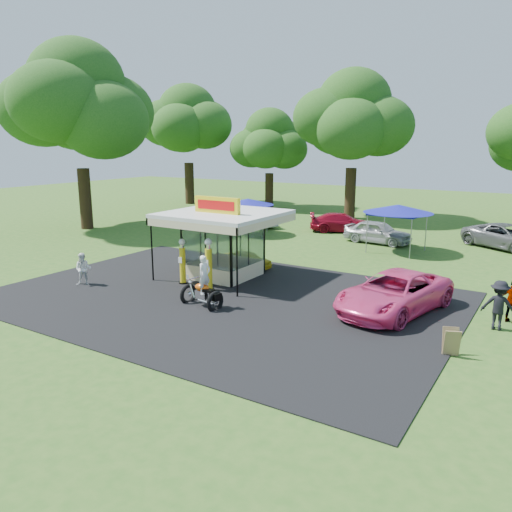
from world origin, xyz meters
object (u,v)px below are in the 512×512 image
(bg_car_a, at_px, (256,217))
(a_frame_sign, at_px, (451,342))
(kiosk_car, at_px, (247,259))
(spectator_east_a, at_px, (499,305))
(gas_pump_right, at_px, (209,266))
(bg_car_d, at_px, (508,237))
(gas_station_kiosk, at_px, (224,243))
(motorcycle, at_px, (203,286))
(gas_pump_left, at_px, (183,263))
(tent_west, at_px, (248,202))
(pink_sedan, at_px, (394,293))
(spectator_west, at_px, (83,269))
(tent_east, at_px, (398,209))
(bg_car_c, at_px, (378,232))

(bg_car_a, bearing_deg, a_frame_sign, -104.11)
(kiosk_car, relative_size, spectator_east_a, 1.50)
(gas_pump_right, xyz_separation_m, spectator_east_a, (12.09, 1.73, -0.26))
(gas_pump_right, distance_m, bg_car_d, 20.79)
(gas_station_kiosk, bearing_deg, gas_pump_right, -70.21)
(motorcycle, bearing_deg, bg_car_a, 124.36)
(gas_pump_left, relative_size, tent_west, 0.58)
(gas_station_kiosk, distance_m, pink_sedan, 9.18)
(gas_pump_right, relative_size, kiosk_car, 0.89)
(motorcycle, distance_m, pink_sedan, 7.87)
(spectator_west, distance_m, tent_east, 18.92)
(kiosk_car, relative_size, spectator_west, 1.75)
(gas_station_kiosk, xyz_separation_m, gas_pump_right, (0.87, -2.41, -0.58))
(tent_west, bearing_deg, tent_east, -0.81)
(spectator_east_a, height_order, bg_car_a, spectator_east_a)
(tent_west, bearing_deg, pink_sedan, -38.48)
(gas_station_kiosk, xyz_separation_m, bg_car_d, (11.65, 15.36, -0.98))
(gas_station_kiosk, bearing_deg, tent_west, 117.05)
(bg_car_c, distance_m, bg_car_d, 8.22)
(gas_pump_left, xyz_separation_m, motorcycle, (3.01, -2.23, -0.18))
(gas_pump_right, xyz_separation_m, kiosk_car, (-0.87, 4.62, -0.72))
(gas_pump_right, height_order, bg_car_a, gas_pump_right)
(spectator_west, bearing_deg, bg_car_d, 13.19)
(gas_pump_right, height_order, kiosk_car, gas_pump_right)
(spectator_west, bearing_deg, a_frame_sign, -34.74)
(pink_sedan, height_order, spectator_west, pink_sedan)
(a_frame_sign, bearing_deg, pink_sedan, 109.06)
(kiosk_car, relative_size, bg_car_a, 0.60)
(spectator_east_a, xyz_separation_m, bg_car_a, (-19.96, 15.05, -0.17))
(gas_pump_left, distance_m, tent_west, 13.86)
(gas_station_kiosk, bearing_deg, kiosk_car, 90.00)
(gas_station_kiosk, xyz_separation_m, bg_car_a, (-7.00, 14.37, -1.01))
(pink_sedan, height_order, bg_car_c, pink_sedan)
(spectator_west, height_order, tent_east, tent_east)
(motorcycle, relative_size, tent_west, 0.60)
(gas_pump_left, bearing_deg, tent_east, 62.59)
(bg_car_d, bearing_deg, kiosk_car, 169.88)
(kiosk_car, height_order, bg_car_c, bg_car_c)
(bg_car_d, bearing_deg, pink_sedan, -157.56)
(a_frame_sign, height_order, tent_east, tent_east)
(a_frame_sign, distance_m, pink_sedan, 4.35)
(gas_pump_left, xyz_separation_m, pink_sedan, (10.00, 1.38, -0.26))
(pink_sedan, xyz_separation_m, spectator_west, (-13.94, -4.10, -0.02))
(a_frame_sign, bearing_deg, bg_car_c, 93.25)
(gas_pump_right, bearing_deg, a_frame_sign, -8.36)
(bg_car_a, height_order, bg_car_c, bg_car_c)
(spectator_east_a, xyz_separation_m, bg_car_d, (-1.31, 16.04, -0.14))
(gas_pump_right, distance_m, tent_west, 14.74)
(gas_station_kiosk, height_order, bg_car_c, gas_station_kiosk)
(kiosk_car, relative_size, bg_car_d, 0.49)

